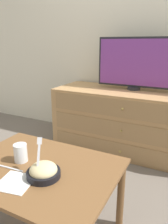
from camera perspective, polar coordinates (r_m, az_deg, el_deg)
ground_plane at (r=2.77m, az=13.49°, el=-6.71°), size 12.00×12.00×0.00m
wall_back at (r=2.57m, az=15.83°, el=21.02°), size 12.00×0.05×2.60m
dresser at (r=2.36m, az=11.85°, el=-2.39°), size 1.59×0.60×0.65m
tv at (r=2.32m, az=13.34°, el=12.29°), size 0.79×0.13×0.53m
coffee_table at (r=1.29m, az=-11.69°, el=-16.43°), size 0.86×0.63×0.47m
takeout_bowl at (r=1.15m, az=-10.54°, el=-15.01°), size 0.17×0.17×0.19m
drink_cup at (r=1.31m, az=-16.21°, el=-10.46°), size 0.08×0.08×0.10m
napkin at (r=1.16m, az=-17.45°, el=-17.10°), size 0.19×0.19×0.00m
knife at (r=1.29m, az=-19.21°, el=-13.57°), size 0.19×0.02×0.01m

